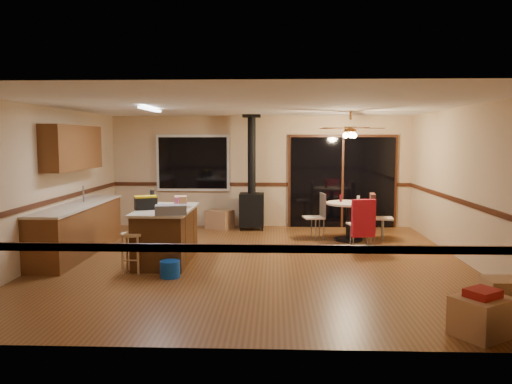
{
  "coord_description": "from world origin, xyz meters",
  "views": [
    {
      "loc": [
        0.31,
        -8.2,
        2.04
      ],
      "look_at": [
        0.0,
        0.3,
        1.15
      ],
      "focal_mm": 35.0,
      "sensor_mm": 36.0,
      "label": 1
    }
  ],
  "objects_px": {
    "blue_bucket": "(170,269)",
    "kitchen_island": "(166,235)",
    "toolbox_grey": "(171,210)",
    "dining_table": "(349,215)",
    "chair_left": "(319,211)",
    "box_under_window": "(220,219)",
    "chair_near": "(363,218)",
    "box_corner_b": "(505,294)",
    "wood_stove": "(252,198)",
    "bar_stool": "(132,253)",
    "box_corner_a": "(482,317)",
    "toolbox_black": "(146,203)",
    "chair_right": "(374,211)"
  },
  "relations": [
    {
      "from": "blue_bucket",
      "to": "kitchen_island",
      "type": "bearing_deg",
      "value": 105.04
    },
    {
      "from": "toolbox_grey",
      "to": "dining_table",
      "type": "relative_size",
      "value": 0.52
    },
    {
      "from": "chair_left",
      "to": "box_under_window",
      "type": "xyz_separation_m",
      "value": [
        -2.17,
        1.11,
        -0.37
      ]
    },
    {
      "from": "chair_near",
      "to": "box_corner_b",
      "type": "height_order",
      "value": "chair_near"
    },
    {
      "from": "toolbox_grey",
      "to": "chair_near",
      "type": "bearing_deg",
      "value": 27.5
    },
    {
      "from": "wood_stove",
      "to": "toolbox_grey",
      "type": "bearing_deg",
      "value": -105.96
    },
    {
      "from": "wood_stove",
      "to": "toolbox_grey",
      "type": "relative_size",
      "value": 5.28
    },
    {
      "from": "toolbox_grey",
      "to": "bar_stool",
      "type": "xyz_separation_m",
      "value": [
        -0.6,
        -0.05,
        -0.67
      ]
    },
    {
      "from": "toolbox_grey",
      "to": "box_corner_b",
      "type": "bearing_deg",
      "value": -19.58
    },
    {
      "from": "toolbox_grey",
      "to": "box_corner_a",
      "type": "xyz_separation_m",
      "value": [
        3.75,
        -2.4,
        -0.77
      ]
    },
    {
      "from": "toolbox_grey",
      "to": "box_under_window",
      "type": "distance_m",
      "value": 3.87
    },
    {
      "from": "wood_stove",
      "to": "box_corner_a",
      "type": "bearing_deg",
      "value": -66.38
    },
    {
      "from": "chair_near",
      "to": "box_corner_a",
      "type": "relative_size",
      "value": 1.28
    },
    {
      "from": "toolbox_black",
      "to": "chair_near",
      "type": "bearing_deg",
      "value": 16.73
    },
    {
      "from": "chair_left",
      "to": "chair_near",
      "type": "xyz_separation_m",
      "value": [
        0.73,
        -1.0,
        0.01
      ]
    },
    {
      "from": "toolbox_black",
      "to": "box_corner_a",
      "type": "xyz_separation_m",
      "value": [
        4.28,
        -2.95,
        -0.79
      ]
    },
    {
      "from": "kitchen_island",
      "to": "chair_near",
      "type": "height_order",
      "value": "chair_near"
    },
    {
      "from": "dining_table",
      "to": "chair_near",
      "type": "height_order",
      "value": "chair_near"
    },
    {
      "from": "kitchen_island",
      "to": "box_corner_b",
      "type": "distance_m",
      "value": 5.12
    },
    {
      "from": "dining_table",
      "to": "toolbox_black",
      "type": "bearing_deg",
      "value": -151.0
    },
    {
      "from": "toolbox_black",
      "to": "box_under_window",
      "type": "xyz_separation_m",
      "value": [
        0.86,
        3.24,
        -0.78
      ]
    },
    {
      "from": "kitchen_island",
      "to": "toolbox_grey",
      "type": "bearing_deg",
      "value": -71.33
    },
    {
      "from": "toolbox_grey",
      "to": "box_under_window",
      "type": "xyz_separation_m",
      "value": [
        0.33,
        3.79,
        -0.76
      ]
    },
    {
      "from": "wood_stove",
      "to": "chair_left",
      "type": "relative_size",
      "value": 4.89
    },
    {
      "from": "bar_stool",
      "to": "chair_left",
      "type": "xyz_separation_m",
      "value": [
        3.1,
        2.73,
        0.28
      ]
    },
    {
      "from": "box_under_window",
      "to": "chair_right",
      "type": "bearing_deg",
      "value": -19.35
    },
    {
      "from": "dining_table",
      "to": "box_corner_a",
      "type": "relative_size",
      "value": 1.67
    },
    {
      "from": "box_corner_a",
      "to": "dining_table",
      "type": "bearing_deg",
      "value": 97.55
    },
    {
      "from": "kitchen_island",
      "to": "blue_bucket",
      "type": "xyz_separation_m",
      "value": [
        0.26,
        -0.98,
        -0.33
      ]
    },
    {
      "from": "wood_stove",
      "to": "dining_table",
      "type": "relative_size",
      "value": 2.76
    },
    {
      "from": "toolbox_grey",
      "to": "kitchen_island",
      "type": "bearing_deg",
      "value": 108.67
    },
    {
      "from": "box_corner_a",
      "to": "box_corner_b",
      "type": "xyz_separation_m",
      "value": [
        0.62,
        0.84,
        -0.02
      ]
    },
    {
      "from": "blue_bucket",
      "to": "chair_near",
      "type": "height_order",
      "value": "chair_near"
    },
    {
      "from": "bar_stool",
      "to": "box_corner_a",
      "type": "xyz_separation_m",
      "value": [
        4.35,
        -2.34,
        -0.1
      ]
    },
    {
      "from": "bar_stool",
      "to": "blue_bucket",
      "type": "bearing_deg",
      "value": -21.01
    },
    {
      "from": "toolbox_black",
      "to": "box_corner_b",
      "type": "distance_m",
      "value": 5.39
    },
    {
      "from": "bar_stool",
      "to": "box_corner_a",
      "type": "relative_size",
      "value": 1.13
    },
    {
      "from": "chair_right",
      "to": "kitchen_island",
      "type": "bearing_deg",
      "value": -153.13
    },
    {
      "from": "dining_table",
      "to": "box_corner_a",
      "type": "xyz_separation_m",
      "value": [
        0.66,
        -4.96,
        -0.32
      ]
    },
    {
      "from": "wood_stove",
      "to": "toolbox_black",
      "type": "height_order",
      "value": "wood_stove"
    },
    {
      "from": "wood_stove",
      "to": "chair_left",
      "type": "height_order",
      "value": "wood_stove"
    },
    {
      "from": "chair_left",
      "to": "box_under_window",
      "type": "distance_m",
      "value": 2.46
    },
    {
      "from": "wood_stove",
      "to": "chair_near",
      "type": "relative_size",
      "value": 3.6
    },
    {
      "from": "chair_right",
      "to": "box_under_window",
      "type": "relative_size",
      "value": 1.29
    },
    {
      "from": "blue_bucket",
      "to": "chair_right",
      "type": "bearing_deg",
      "value": 39.31
    },
    {
      "from": "toolbox_black",
      "to": "chair_right",
      "type": "distance_m",
      "value": 4.66
    },
    {
      "from": "box_under_window",
      "to": "box_corner_a",
      "type": "height_order",
      "value": "box_under_window"
    },
    {
      "from": "wood_stove",
      "to": "chair_right",
      "type": "xyz_separation_m",
      "value": [
        2.54,
        -1.1,
        -0.13
      ]
    },
    {
      "from": "chair_near",
      "to": "box_corner_a",
      "type": "height_order",
      "value": "chair_near"
    },
    {
      "from": "bar_stool",
      "to": "box_corner_b",
      "type": "distance_m",
      "value": 5.19
    }
  ]
}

